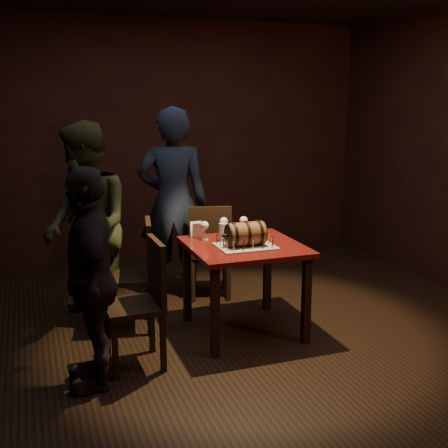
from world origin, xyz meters
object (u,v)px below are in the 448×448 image
(wine_glass_left, at_px, (204,226))
(person_left_front, at_px, (90,279))
(wine_glass_right, at_px, (244,221))
(wine_glass_mid, at_px, (224,222))
(person_left_rear, at_px, (86,227))
(chair_left_front, at_px, (144,296))
(barrel_cake, at_px, (246,234))
(chair_left_rear, at_px, (137,269))
(pint_of_ale, at_px, (223,232))
(chair_back, at_px, (210,246))
(pub_table, at_px, (244,257))
(person_back, at_px, (173,203))

(wine_glass_left, xyz_separation_m, person_left_front, (-1.02, -0.73, -0.12))
(wine_glass_right, bearing_deg, person_left_front, -150.20)
(wine_glass_mid, height_order, person_left_front, person_left_front)
(wine_glass_mid, distance_m, person_left_rear, 1.16)
(chair_left_front, bearing_deg, wine_glass_mid, 37.71)
(barrel_cake, height_order, person_left_rear, person_left_rear)
(barrel_cake, relative_size, chair_left_rear, 0.38)
(pint_of_ale, relative_size, chair_left_rear, 0.16)
(wine_glass_right, distance_m, chair_back, 0.64)
(pint_of_ale, xyz_separation_m, chair_left_rear, (-0.69, 0.19, -0.30))
(barrel_cake, xyz_separation_m, person_left_rear, (-1.17, 0.63, 0.01))
(wine_glass_right, bearing_deg, pint_of_ale, -147.24)
(chair_left_rear, bearing_deg, chair_left_front, -96.96)
(wine_glass_left, bearing_deg, pub_table, -43.37)
(chair_left_front, distance_m, person_left_rear, 0.98)
(pub_table, height_order, person_back, person_back)
(chair_left_rear, bearing_deg, chair_back, 31.35)
(chair_back, relative_size, chair_left_front, 1.00)
(pint_of_ale, height_order, person_left_front, person_left_front)
(chair_left_front, bearing_deg, person_back, 67.24)
(chair_back, height_order, person_left_rear, person_left_rear)
(barrel_cake, height_order, chair_back, barrel_cake)
(chair_left_front, bearing_deg, pint_of_ale, 31.46)
(chair_left_front, distance_m, person_left_front, 0.48)
(wine_glass_left, relative_size, chair_left_rear, 0.17)
(wine_glass_mid, relative_size, chair_left_rear, 0.17)
(wine_glass_right, relative_size, pint_of_ale, 1.07)
(person_left_rear, bearing_deg, pub_table, 52.55)
(pint_of_ale, xyz_separation_m, person_left_front, (-1.16, -0.65, -0.07))
(pub_table, xyz_separation_m, wine_glass_right, (0.12, 0.32, 0.23))
(pint_of_ale, bearing_deg, barrel_cake, -67.23)
(pub_table, distance_m, wine_glass_left, 0.42)
(person_left_rear, bearing_deg, wine_glass_right, 67.43)
(wine_glass_right, bearing_deg, chair_back, 105.50)
(wine_glass_right, bearing_deg, wine_glass_left, -168.79)
(wine_glass_mid, height_order, person_left_rear, person_left_rear)
(pub_table, bearing_deg, pint_of_ale, 126.70)
(pub_table, bearing_deg, wine_glass_left, 136.63)
(barrel_cake, distance_m, pint_of_ale, 0.27)
(chair_left_rear, height_order, person_left_rear, person_left_rear)
(wine_glass_mid, relative_size, pint_of_ale, 1.07)
(person_left_rear, bearing_deg, person_back, 108.09)
(wine_glass_left, bearing_deg, person_left_rear, 161.60)
(pub_table, bearing_deg, barrel_cake, -104.52)
(wine_glass_right, distance_m, person_back, 0.87)
(barrel_cake, height_order, person_back, person_back)
(wine_glass_right, relative_size, chair_left_rear, 0.17)
(wine_glass_mid, relative_size, chair_left_front, 0.17)
(chair_left_front, bearing_deg, pub_table, 19.02)
(wine_glass_left, bearing_deg, wine_glass_mid, 24.92)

